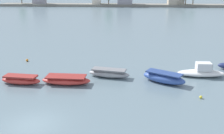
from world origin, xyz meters
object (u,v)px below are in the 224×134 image
(moored_boat_5, at_px, (202,72))
(mooring_buoy_0, at_px, (201,97))
(moored_boat_2, at_px, (66,80))
(mooring_buoy_2, at_px, (27,60))
(moored_boat_3, at_px, (109,73))
(moored_boat_4, at_px, (164,78))
(moored_boat_1, at_px, (21,80))

(moored_boat_5, xyz_separation_m, mooring_buoy_0, (-1.64, -6.24, -0.38))
(moored_boat_2, height_order, mooring_buoy_2, moored_boat_2)
(moored_boat_5, distance_m, mooring_buoy_0, 6.46)
(mooring_buoy_0, bearing_deg, moored_boat_5, 75.26)
(moored_boat_3, xyz_separation_m, moored_boat_5, (10.58, 0.96, 0.06))
(moored_boat_5, bearing_deg, mooring_buoy_2, 168.46)
(moored_boat_4, xyz_separation_m, moored_boat_5, (4.59, 2.37, -0.04))
(moored_boat_3, height_order, moored_boat_5, moored_boat_5)
(moored_boat_2, distance_m, moored_boat_5, 15.33)
(moored_boat_4, bearing_deg, moored_boat_2, -144.59)
(mooring_buoy_0, xyz_separation_m, mooring_buoy_2, (-20.61, 10.85, 0.03))
(moored_boat_3, bearing_deg, moored_boat_1, -152.96)
(moored_boat_1, xyz_separation_m, mooring_buoy_0, (18.12, -2.62, -0.30))
(moored_boat_4, xyz_separation_m, mooring_buoy_2, (-17.65, 6.99, -0.40))
(moored_boat_3, bearing_deg, moored_boat_2, -140.47)
(moored_boat_1, relative_size, mooring_buoy_0, 15.93)
(moored_boat_1, relative_size, moored_boat_4, 0.90)
(moored_boat_5, relative_size, mooring_buoy_0, 19.13)
(moored_boat_2, relative_size, moored_boat_5, 0.98)
(moored_boat_4, xyz_separation_m, mooring_buoy_0, (2.95, -3.87, -0.43))
(moored_boat_2, relative_size, moored_boat_4, 1.06)
(moored_boat_2, bearing_deg, moored_boat_1, -175.21)
(moored_boat_2, relative_size, mooring_buoy_0, 18.71)
(moored_boat_5, bearing_deg, moored_boat_4, -152.52)
(moored_boat_1, height_order, mooring_buoy_0, moored_boat_1)
(mooring_buoy_0, bearing_deg, moored_boat_2, 167.75)
(mooring_buoy_0, bearing_deg, moored_boat_1, 171.77)
(moored_boat_2, height_order, moored_boat_4, moored_boat_4)
(moored_boat_2, distance_m, mooring_buoy_2, 10.80)
(moored_boat_1, xyz_separation_m, moored_boat_2, (4.81, 0.27, -0.01))
(mooring_buoy_0, bearing_deg, moored_boat_3, 149.42)
(moored_boat_3, bearing_deg, moored_boat_4, -2.39)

